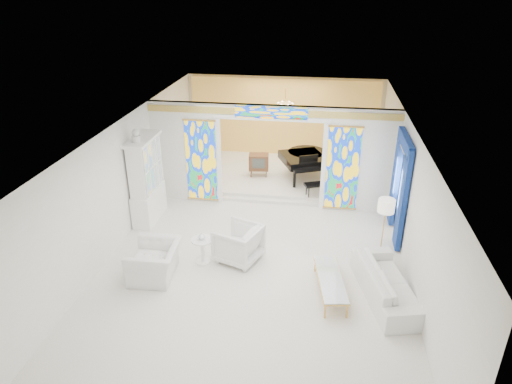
% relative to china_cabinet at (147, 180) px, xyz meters
% --- Properties ---
extents(floor, '(12.00, 12.00, 0.00)m').
position_rel_china_cabinet_xyz_m(floor, '(3.22, -0.60, -1.17)').
color(floor, white).
rests_on(floor, ground).
extents(ceiling, '(7.00, 12.00, 0.02)m').
position_rel_china_cabinet_xyz_m(ceiling, '(3.22, -0.60, 1.83)').
color(ceiling, white).
rests_on(ceiling, wall_back).
extents(wall_back, '(7.00, 0.02, 3.00)m').
position_rel_china_cabinet_xyz_m(wall_back, '(3.22, 5.40, 0.33)').
color(wall_back, white).
rests_on(wall_back, floor).
extents(wall_front, '(7.00, 0.02, 3.00)m').
position_rel_china_cabinet_xyz_m(wall_front, '(3.22, -6.60, 0.33)').
color(wall_front, white).
rests_on(wall_front, floor).
extents(wall_left, '(0.02, 12.00, 3.00)m').
position_rel_china_cabinet_xyz_m(wall_left, '(-0.28, -0.60, 0.33)').
color(wall_left, white).
rests_on(wall_left, floor).
extents(wall_right, '(0.02, 12.00, 3.00)m').
position_rel_china_cabinet_xyz_m(wall_right, '(6.72, -0.60, 0.33)').
color(wall_right, white).
rests_on(wall_right, floor).
extents(partition_wall, '(7.00, 0.22, 3.00)m').
position_rel_china_cabinet_xyz_m(partition_wall, '(3.22, 1.40, 0.48)').
color(partition_wall, white).
rests_on(partition_wall, floor).
extents(stained_glass_left, '(0.90, 0.04, 2.40)m').
position_rel_china_cabinet_xyz_m(stained_glass_left, '(1.19, 1.29, 0.13)').
color(stained_glass_left, gold).
rests_on(stained_glass_left, partition_wall).
extents(stained_glass_right, '(0.90, 0.04, 2.40)m').
position_rel_china_cabinet_xyz_m(stained_glass_right, '(5.25, 1.29, 0.13)').
color(stained_glass_right, gold).
rests_on(stained_glass_right, partition_wall).
extents(stained_glass_transom, '(2.00, 0.04, 0.34)m').
position_rel_china_cabinet_xyz_m(stained_glass_transom, '(3.22, 1.29, 1.65)').
color(stained_glass_transom, gold).
rests_on(stained_glass_transom, partition_wall).
extents(alcove_platform, '(6.80, 3.80, 0.18)m').
position_rel_china_cabinet_xyz_m(alcove_platform, '(3.22, 3.50, -1.08)').
color(alcove_platform, white).
rests_on(alcove_platform, floor).
extents(gold_curtain_back, '(6.70, 0.10, 2.90)m').
position_rel_china_cabinet_xyz_m(gold_curtain_back, '(3.22, 5.28, 0.33)').
color(gold_curtain_back, '#F9C156').
rests_on(gold_curtain_back, wall_back).
extents(chandelier, '(0.48, 0.48, 0.30)m').
position_rel_china_cabinet_xyz_m(chandelier, '(3.42, 3.40, 1.38)').
color(chandelier, gold).
rests_on(chandelier, ceiling).
extents(blue_drapes, '(0.14, 1.85, 2.65)m').
position_rel_china_cabinet_xyz_m(blue_drapes, '(6.62, 0.10, 0.41)').
color(blue_drapes, navy).
rests_on(blue_drapes, wall_right).
extents(china_cabinet, '(0.56, 1.46, 2.72)m').
position_rel_china_cabinet_xyz_m(china_cabinet, '(0.00, 0.00, 0.00)').
color(china_cabinet, white).
rests_on(china_cabinet, floor).
extents(armchair_left, '(1.11, 1.25, 0.77)m').
position_rel_china_cabinet_xyz_m(armchair_left, '(1.09, -2.58, -0.78)').
color(armchair_left, silver).
rests_on(armchair_left, floor).
extents(armchair_right, '(1.25, 1.23, 0.89)m').
position_rel_china_cabinet_xyz_m(armchair_right, '(2.82, -1.66, -0.72)').
color(armchair_right, white).
rests_on(armchair_right, floor).
extents(sofa, '(1.47, 2.53, 0.69)m').
position_rel_china_cabinet_xyz_m(sofa, '(6.17, -2.58, -0.82)').
color(sofa, white).
rests_on(sofa, floor).
extents(side_table, '(0.57, 0.57, 0.63)m').
position_rel_china_cabinet_xyz_m(side_table, '(2.00, -1.91, -0.76)').
color(side_table, white).
rests_on(side_table, floor).
extents(vase, '(0.20, 0.20, 0.17)m').
position_rel_china_cabinet_xyz_m(vase, '(2.00, -1.91, -0.45)').
color(vase, white).
rests_on(vase, side_table).
extents(coffee_table, '(0.78, 1.76, 0.38)m').
position_rel_china_cabinet_xyz_m(coffee_table, '(4.98, -2.64, -0.82)').
color(coffee_table, white).
rests_on(coffee_table, floor).
extents(floor_lamp, '(0.40, 0.40, 1.58)m').
position_rel_china_cabinet_xyz_m(floor_lamp, '(6.17, -1.12, 0.18)').
color(floor_lamp, gold).
rests_on(floor_lamp, floor).
extents(grand_piano, '(1.81, 2.73, 0.97)m').
position_rel_china_cabinet_xyz_m(grand_piano, '(4.14, 3.19, -0.33)').
color(grand_piano, black).
rests_on(grand_piano, alcove_platform).
extents(tv_console, '(0.68, 0.49, 0.74)m').
position_rel_china_cabinet_xyz_m(tv_console, '(2.63, 3.07, -0.51)').
color(tv_console, brown).
rests_on(tv_console, alcove_platform).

